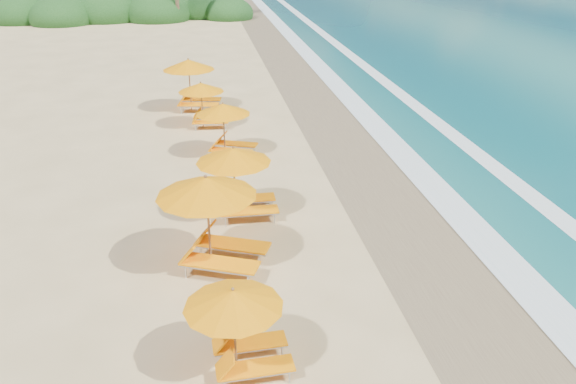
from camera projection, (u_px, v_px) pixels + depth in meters
The scene contains 10 objects.
ground at pixel (288, 228), 17.18m from camera, with size 160.00×160.00×0.00m, color #D5B97D.
wet_sand at pixel (414, 218), 17.74m from camera, with size 4.00×160.00×0.01m, color #8D7B54.
surf_foam at pixel (495, 212), 18.11m from camera, with size 4.00×160.00×0.01m.
station_2 at pixel (242, 324), 11.21m from camera, with size 2.22×2.06×2.01m.
station_3 at pixel (215, 217), 14.64m from camera, with size 3.43×3.39×2.64m.
station_4 at pixel (240, 177), 17.40m from camera, with size 2.51×2.31×2.33m.
station_5 at pixel (228, 126), 22.26m from camera, with size 2.79×2.75×2.16m.
station_6 at pixel (205, 101), 25.58m from camera, with size 2.35×2.19×2.09m.
station_7 at pixel (194, 81), 27.91m from camera, with size 3.05×2.90×2.57m.
treeline at pixel (118, 10), 56.16m from camera, with size 25.80×8.80×9.74m.
Camera 1 is at (-2.35, -14.95, 8.20)m, focal length 35.42 mm.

